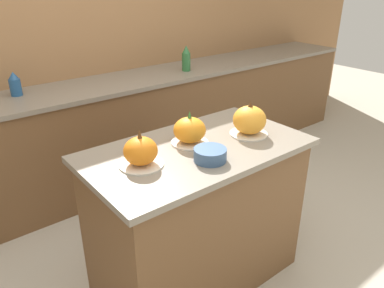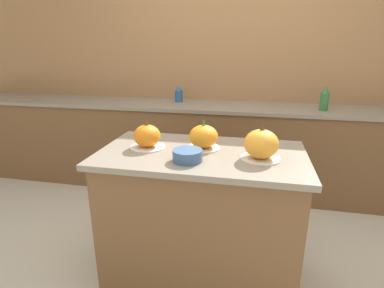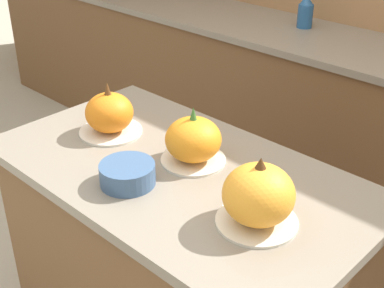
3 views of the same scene
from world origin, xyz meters
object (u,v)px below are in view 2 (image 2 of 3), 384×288
object	(u,v)px
bottle_short	(179,94)
pumpkin_cake_left	(147,137)
pumpkin_cake_center	(203,137)
bottle_tall	(325,99)
mixing_bowl	(187,155)
pumpkin_cake_right	(261,145)

from	to	relation	value
bottle_short	pumpkin_cake_left	bearing A→B (deg)	-83.41
pumpkin_cake_center	bottle_tall	bearing A→B (deg)	53.02
pumpkin_cake_center	mixing_bowl	bearing A→B (deg)	-102.12
pumpkin_cake_right	bottle_short	distance (m)	1.73
pumpkin_cake_left	bottle_short	size ratio (longest dim) A/B	1.25
bottle_short	bottle_tall	bearing A→B (deg)	-6.87
mixing_bowl	pumpkin_cake_center	bearing A→B (deg)	77.88
pumpkin_cake_center	mixing_bowl	size ratio (longest dim) A/B	1.26
pumpkin_cake_left	pumpkin_cake_right	world-z (taller)	pumpkin_cake_right
mixing_bowl	pumpkin_cake_right	bearing A→B (deg)	15.81
pumpkin_cake_left	bottle_tall	distance (m)	1.80
pumpkin_cake_center	bottle_tall	distance (m)	1.53
pumpkin_cake_right	bottle_short	xyz separation A→B (m)	(-0.85, 1.51, 0.03)
pumpkin_cake_right	pumpkin_cake_center	bearing A→B (deg)	161.21
pumpkin_cake_left	pumpkin_cake_center	size ratio (longest dim) A/B	1.06
bottle_tall	bottle_short	size ratio (longest dim) A/B	1.30
pumpkin_cake_left	pumpkin_cake_center	world-z (taller)	same
mixing_bowl	bottle_tall	bearing A→B (deg)	56.21
bottle_tall	mixing_bowl	size ratio (longest dim) A/B	1.40
pumpkin_cake_right	bottle_tall	world-z (taller)	bottle_tall
pumpkin_cake_center	bottle_short	distance (m)	1.49
pumpkin_cake_left	pumpkin_cake_right	size ratio (longest dim) A/B	1.00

